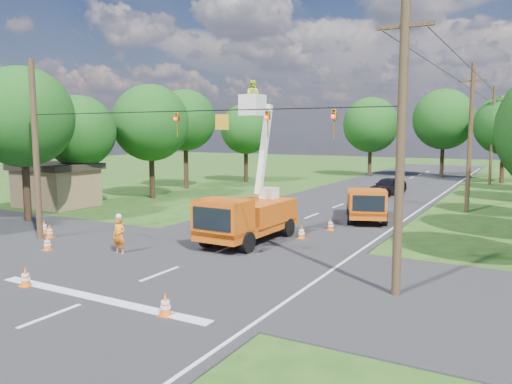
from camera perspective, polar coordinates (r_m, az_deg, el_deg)
The scene contains 31 objects.
ground at distance 37.02m, azimuth 9.37°, elevation -1.63°, with size 140.00×140.00×0.00m, color #204514.
road_main at distance 37.02m, azimuth 9.37°, elevation -1.63°, with size 12.00×100.00×0.06m, color black.
road_cross at distance 21.28m, azimuth -7.42°, elevation -8.04°, with size 56.00×10.00×0.07m, color black.
stop_bar at distance 17.57m, azimuth -17.76°, elevation -11.61°, with size 9.00×0.45×0.02m, color silver.
edge_line at distance 35.56m, azimuth 17.89°, elevation -2.23°, with size 0.12×90.00×0.02m, color silver.
bucket_truck at distance 24.52m, azimuth -1.00°, elevation -2.03°, with size 2.71×6.46×7.94m.
second_truck at distance 31.27m, azimuth 12.48°, elevation -1.25°, with size 3.83×6.01×2.12m.
ground_worker at distance 23.25m, azimuth -15.36°, elevation -4.81°, with size 0.61×0.40×1.69m, color orange.
distant_car at distance 44.36m, azimuth 14.82°, elevation 0.65°, with size 1.80×4.46×1.52m, color black.
traffic_cone_0 at distance 19.68m, azimuth -24.85°, elevation -8.82°, with size 0.38×0.38×0.71m.
traffic_cone_1 at distance 15.45m, azimuth -10.32°, elevation -12.58°, with size 0.38×0.38×0.71m.
traffic_cone_2 at distance 25.69m, azimuth 5.22°, elevation -4.57°, with size 0.38×0.38×0.71m.
traffic_cone_3 at distance 27.91m, azimuth 8.53°, elevation -3.69°, with size 0.38×0.38×0.71m.
traffic_cone_4 at distance 25.02m, azimuth -22.75°, elevation -5.42°, with size 0.38×0.38×0.71m.
traffic_cone_5 at distance 27.80m, azimuth -22.52°, elevation -4.20°, with size 0.38×0.38×0.71m.
traffic_cone_6 at distance 29.20m, azimuth -23.06°, elevation -3.70°, with size 0.38×0.38×0.71m.
traffic_cone_7 at distance 31.78m, azimuth 14.54°, elevation -2.53°, with size 0.38×0.38×0.71m.
pole_right_near at distance 16.92m, azimuth 16.23°, elevation 5.37°, with size 1.80×0.30×10.00m.
pole_right_mid at distance 36.68m, azimuth 23.28°, elevation 5.83°, with size 1.80×0.30×10.00m.
pole_right_far at distance 56.62m, azimuth 25.38°, elevation 5.95°, with size 1.80×0.30×10.00m.
pole_left at distance 27.33m, azimuth -23.86°, elevation 4.31°, with size 0.30×0.30×9.00m.
signal_span at distance 19.31m, azimuth -2.34°, elevation 8.11°, with size 18.00×0.29×1.07m.
shed at distance 39.13m, azimuth -21.86°, elevation 0.82°, with size 5.50×4.50×3.15m.
tree_left_b at distance 33.13m, azimuth -25.13°, elevation 7.75°, with size 6.00×6.00×9.32m.
tree_left_c at distance 38.44m, azimuth -19.54°, elevation 6.52°, with size 5.20×5.20×8.06m.
tree_left_d at distance 41.66m, azimuth -11.95°, elevation 7.72°, with size 6.20×6.20×9.24m.
tree_left_e at distance 48.25m, azimuth -8.09°, elevation 8.13°, with size 5.80×5.80×9.41m.
tree_left_f at distance 53.80m, azimuth -1.17°, elevation 7.22°, with size 5.40×5.40×8.40m.
tree_far_a at distance 61.95m, azimuth 12.98°, elevation 7.48°, with size 6.60×6.60×9.50m.
tree_far_b at distance 62.20m, azimuth 20.68°, elevation 7.78°, with size 7.00×7.00×10.32m.
tree_far_c at distance 58.56m, azimuth 26.55°, elevation 6.84°, with size 6.20×6.20×9.18m.
Camera 1 is at (12.28, -14.49, 5.52)m, focal length 35.00 mm.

